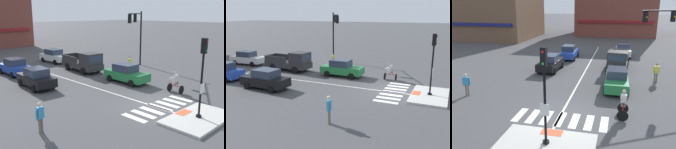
{
  "view_description": "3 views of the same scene",
  "coord_description": "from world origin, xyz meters",
  "views": [
    {
      "loc": [
        -13.34,
        -9.81,
        6.02
      ],
      "look_at": [
        -1.49,
        2.55,
        1.94
      ],
      "focal_mm": 41.8,
      "sensor_mm": 36.0,
      "label": 1
    },
    {
      "loc": [
        -19.33,
        -4.47,
        6.13
      ],
      "look_at": [
        -1.39,
        3.81,
        1.31
      ],
      "focal_mm": 40.68,
      "sensor_mm": 36.0,
      "label": 2
    },
    {
      "loc": [
        3.04,
        -12.21,
        6.39
      ],
      "look_at": [
        -0.59,
        2.99,
        1.67
      ],
      "focal_mm": 37.43,
      "sensor_mm": 36.0,
      "label": 3
    }
  ],
  "objects": [
    {
      "name": "crosswalk_stripe_c",
      "position": [
        -0.84,
        -0.41,
        0.0
      ],
      "size": [
        0.44,
        1.8,
        0.01
      ],
      "primitive_type": "cube",
      "color": "silver",
      "rests_on": "ground"
    },
    {
      "name": "cyclist",
      "position": [
        3.5,
        0.76,
        0.87
      ],
      "size": [
        0.69,
        1.11,
        1.68
      ],
      "color": "black",
      "rests_on": "ground"
    },
    {
      "name": "pickup_truck_charcoal_eastbound_far",
      "position": [
        3.0,
        11.35,
        0.98
      ],
      "size": [
        2.28,
        5.2,
        2.08
      ],
      "color": "#2D2D30",
      "rests_on": "ground"
    },
    {
      "name": "signal_pole",
      "position": [
        0.0,
        -3.13,
        2.88
      ],
      "size": [
        0.44,
        0.38,
        4.54
      ],
      "color": "black",
      "rests_on": "traffic_island"
    },
    {
      "name": "crosswalk_stripe_e",
      "position": [
        0.84,
        -0.41,
        0.0
      ],
      "size": [
        0.44,
        1.8,
        0.01
      ],
      "primitive_type": "cube",
      "color": "silver",
      "rests_on": "ground"
    },
    {
      "name": "car_white_eastbound_distant",
      "position": [
        3.53,
        18.11,
        0.81
      ],
      "size": [
        2.03,
        4.19,
        1.64
      ],
      "color": "white",
      "rests_on": "ground"
    },
    {
      "name": "crosswalk_stripe_d",
      "position": [
        0.0,
        -0.41,
        0.0
      ],
      "size": [
        0.44,
        1.8,
        0.01
      ],
      "primitive_type": "cube",
      "color": "silver",
      "rests_on": "ground"
    },
    {
      "name": "crosswalk_stripe_a",
      "position": [
        -2.51,
        -0.41,
        0.0
      ],
      "size": [
        0.44,
        1.8,
        0.01
      ],
      "primitive_type": "cube",
      "color": "silver",
      "rests_on": "ground"
    },
    {
      "name": "car_green_eastbound_mid",
      "position": [
        3.01,
        5.42,
        0.81
      ],
      "size": [
        1.9,
        4.13,
        1.64
      ],
      "color": "#237A3D",
      "rests_on": "ground"
    },
    {
      "name": "pedestrian_at_curb_left",
      "position": [
        -7.46,
        1.56,
        0.98
      ],
      "size": [
        0.53,
        0.31,
        1.67
      ],
      "color": "#6B6051",
      "rests_on": "ground"
    },
    {
      "name": "crosswalk_stripe_g",
      "position": [
        2.51,
        -0.41,
        0.0
      ],
      "size": [
        0.44,
        1.8,
        0.01
      ],
      "primitive_type": "cube",
      "color": "silver",
      "rests_on": "ground"
    },
    {
      "name": "car_blue_westbound_distant",
      "position": [
        -2.83,
        15.13,
        0.81
      ],
      "size": [
        1.91,
        4.13,
        1.64
      ],
      "color": "#2347B7",
      "rests_on": "ground"
    },
    {
      "name": "crosswalk_stripe_b",
      "position": [
        -1.68,
        -0.41,
        0.0
      ],
      "size": [
        0.44,
        1.8,
        0.01
      ],
      "primitive_type": "cube",
      "color": "silver",
      "rests_on": "ground"
    },
    {
      "name": "traffic_island",
      "position": [
        0.0,
        -3.13,
        0.07
      ],
      "size": [
        4.6,
        2.62,
        0.15
      ],
      "primitive_type": "cube",
      "color": "beige",
      "rests_on": "ground"
    },
    {
      "name": "lane_centre_line",
      "position": [
        -0.1,
        10.0,
        0.0
      ],
      "size": [
        0.14,
        28.0,
        0.01
      ],
      "primitive_type": "cube",
      "color": "silver",
      "rests_on": "ground"
    },
    {
      "name": "tactile_pad_front",
      "position": [
        0.0,
        -2.16,
        0.15
      ],
      "size": [
        1.1,
        0.6,
        0.01
      ],
      "primitive_type": "cube",
      "color": "#DB5B38",
      "rests_on": "traffic_island"
    },
    {
      "name": "ground_plane",
      "position": [
        0.0,
        0.0,
        0.0
      ],
      "size": [
        300.0,
        300.0,
        0.0
      ],
      "primitive_type": "plane",
      "color": "#474749"
    },
    {
      "name": "crosswalk_stripe_f",
      "position": [
        1.68,
        -0.41,
        0.0
      ],
      "size": [
        0.44,
        1.8,
        0.01
      ],
      "primitive_type": "cube",
      "color": "silver",
      "rests_on": "ground"
    },
    {
      "name": "pedestrian_waiting_far_side",
      "position": [
        6.23,
        7.98,
        0.98
      ],
      "size": [
        0.55,
        0.25,
        1.67
      ],
      "color": "#6B6051",
      "rests_on": "ground"
    },
    {
      "name": "building_corner_right",
      "position": [
        1.8,
        42.31,
        6.22
      ],
      "size": [
        16.36,
        14.88,
        12.4
      ],
      "color": "brown",
      "rests_on": "ground"
    },
    {
      "name": "car_black_westbound_far",
      "position": [
        -3.5,
        9.44,
        0.81
      ],
      "size": [
        1.99,
        4.17,
        1.64
      ],
      "color": "black",
      "rests_on": "ground"
    }
  ]
}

